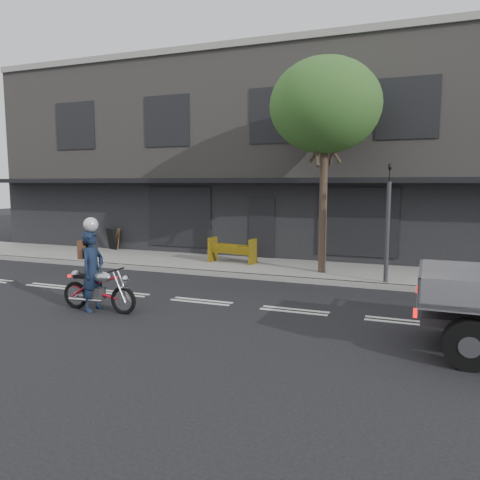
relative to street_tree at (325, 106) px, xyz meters
name	(u,v)px	position (x,y,z in m)	size (l,w,h in m)	color
ground	(201,301)	(-2.20, -4.20, -5.28)	(80.00, 80.00, 0.00)	black
sidewalk	(261,267)	(-2.20, 0.50, -5.20)	(32.00, 3.20, 0.15)	gray
kerb	(245,276)	(-2.20, -1.10, -5.20)	(32.00, 0.20, 0.15)	gray
building_main	(307,160)	(-2.20, 7.10, -1.28)	(26.00, 10.00, 8.00)	slate
street_tree	(325,106)	(0.00, 0.00, 0.00)	(3.40, 3.40, 6.74)	#382B21
traffic_light_pole	(387,230)	(2.00, -0.85, -3.63)	(0.12, 0.12, 3.50)	#2D2D30
motorcycle	(99,288)	(-4.05, -5.84, -4.75)	(2.01, 0.58, 1.03)	black
rider	(93,271)	(-4.20, -5.84, -4.34)	(0.68, 0.45, 1.87)	#121D32
construction_barrier	(230,251)	(-3.30, 0.36, -4.67)	(1.64, 0.66, 0.92)	#DDAC0B
sandwich_board	(111,239)	(-9.33, 1.80, -4.68)	(0.57, 0.38, 0.90)	black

